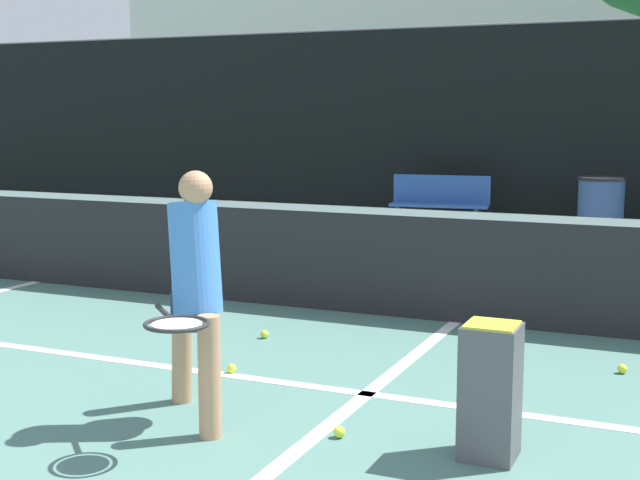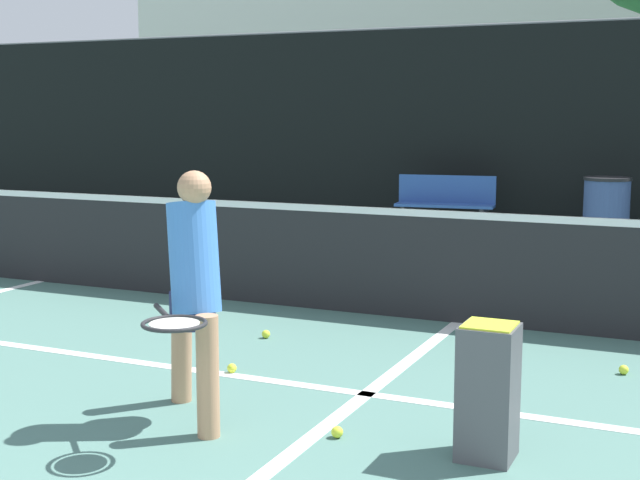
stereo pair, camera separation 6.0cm
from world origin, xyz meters
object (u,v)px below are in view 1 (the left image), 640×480
object	(u,v)px
courtside_bench	(440,203)
parked_car	(401,166)
trash_bin	(601,211)
player_practicing	(194,287)
ball_hopper	(490,388)

from	to	relation	value
courtside_bench	parked_car	world-z (taller)	parked_car
trash_bin	parked_car	bearing A→B (deg)	130.96
player_practicing	trash_bin	world-z (taller)	player_practicing
player_practicing	trash_bin	xyz separation A→B (m)	(1.32, 8.11, -0.33)
player_practicing	trash_bin	size ratio (longest dim) A/B	1.60
ball_hopper	parked_car	bearing A→B (deg)	110.40
player_practicing	ball_hopper	xyz separation A→B (m)	(1.67, 0.15, -0.42)
ball_hopper	courtside_bench	world-z (taller)	courtside_bench
ball_hopper	courtside_bench	bearing A→B (deg)	107.85
player_practicing	courtside_bench	bearing A→B (deg)	140.21
ball_hopper	parked_car	distance (m)	14.12
player_practicing	parked_car	distance (m)	13.77
player_practicing	trash_bin	distance (m)	8.22
player_practicing	courtside_bench	world-z (taller)	player_practicing
trash_bin	ball_hopper	bearing A→B (deg)	-87.50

